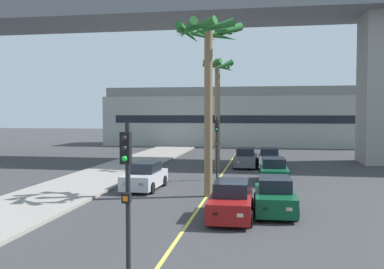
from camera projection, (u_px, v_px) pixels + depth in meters
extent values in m
cube|color=gray|center=(41.00, 200.00, 21.35)|extent=(4.80, 80.00, 0.15)
cube|color=#DBCC4C|center=(218.00, 181.00, 27.90)|extent=(0.14, 56.00, 0.01)
cube|color=slate|center=(232.00, 6.00, 39.10)|extent=(83.95, 8.00, 2.40)
cube|color=gray|center=(378.00, 89.00, 37.36)|extent=(2.80, 4.40, 12.98)
cube|color=#ADB2A8|center=(242.00, 121.00, 58.02)|extent=(36.65, 8.00, 6.56)
cube|color=gray|center=(242.00, 93.00, 57.82)|extent=(35.91, 7.20, 1.20)
cube|color=black|center=(240.00, 119.00, 54.04)|extent=(32.98, 0.04, 1.00)
cube|color=#4C5156|center=(246.00, 160.00, 34.82)|extent=(1.74, 4.12, 0.80)
cube|color=black|center=(246.00, 152.00, 34.94)|extent=(1.41, 2.06, 0.60)
cube|color=#F2EDCC|center=(250.00, 162.00, 32.76)|extent=(0.24, 0.08, 0.14)
cube|color=#F2EDCC|center=(238.00, 162.00, 32.93)|extent=(0.24, 0.08, 0.14)
cylinder|color=black|center=(255.00, 165.00, 33.45)|extent=(0.23, 0.64, 0.64)
cylinder|color=black|center=(234.00, 165.00, 33.73)|extent=(0.23, 0.64, 0.64)
cylinder|color=black|center=(256.00, 162.00, 35.94)|extent=(0.23, 0.64, 0.64)
cylinder|color=black|center=(237.00, 161.00, 36.23)|extent=(0.23, 0.64, 0.64)
cube|color=maroon|center=(231.00, 205.00, 17.95)|extent=(1.75, 4.12, 0.80)
cube|color=black|center=(231.00, 188.00, 18.06)|extent=(1.42, 2.07, 0.60)
cube|color=#F2EDCC|center=(240.00, 215.00, 15.89)|extent=(0.24, 0.08, 0.14)
cube|color=#F2EDCC|center=(215.00, 214.00, 16.03)|extent=(0.24, 0.08, 0.14)
cylinder|color=black|center=(250.00, 219.00, 16.58)|extent=(0.23, 0.64, 0.64)
cylinder|color=black|center=(208.00, 217.00, 16.83)|extent=(0.23, 0.64, 0.64)
cylinder|color=black|center=(251.00, 205.00, 19.09)|extent=(0.23, 0.64, 0.64)
cylinder|color=black|center=(215.00, 204.00, 19.34)|extent=(0.23, 0.64, 0.64)
cube|color=#B7BABF|center=(145.00, 179.00, 24.79)|extent=(1.84, 4.15, 0.80)
cube|color=black|center=(145.00, 167.00, 24.90)|extent=(1.46, 2.10, 0.60)
cube|color=#F2EDCC|center=(141.00, 184.00, 22.73)|extent=(0.24, 0.09, 0.14)
cube|color=#F2EDCC|center=(125.00, 184.00, 22.91)|extent=(0.24, 0.09, 0.14)
cylinder|color=black|center=(152.00, 188.00, 23.40)|extent=(0.24, 0.65, 0.64)
cylinder|color=black|center=(124.00, 187.00, 23.72)|extent=(0.24, 0.65, 0.64)
cylinder|color=black|center=(164.00, 181.00, 25.88)|extent=(0.24, 0.65, 0.64)
cylinder|color=black|center=(138.00, 180.00, 26.21)|extent=(0.24, 0.65, 0.64)
cube|color=#0C4728|center=(275.00, 200.00, 18.95)|extent=(1.80, 4.14, 0.80)
cube|color=black|center=(275.00, 184.00, 19.06)|extent=(1.44, 2.08, 0.60)
cube|color=#F2EDCC|center=(289.00, 209.00, 16.89)|extent=(0.24, 0.09, 0.14)
cube|color=#F2EDCC|center=(265.00, 208.00, 17.02)|extent=(0.24, 0.09, 0.14)
cylinder|color=black|center=(296.00, 213.00, 17.59)|extent=(0.24, 0.65, 0.64)
cylinder|color=black|center=(256.00, 212.00, 17.82)|extent=(0.24, 0.65, 0.64)
cylinder|color=black|center=(291.00, 200.00, 20.10)|extent=(0.24, 0.65, 0.64)
cylinder|color=black|center=(256.00, 199.00, 20.33)|extent=(0.24, 0.65, 0.64)
cube|color=#0C4728|center=(274.00, 173.00, 27.19)|extent=(1.81, 4.15, 0.80)
cube|color=black|center=(274.00, 162.00, 27.30)|extent=(1.45, 2.09, 0.60)
cube|color=#F2EDCC|center=(283.00, 178.00, 25.13)|extent=(0.24, 0.09, 0.14)
cube|color=#F2EDCC|center=(267.00, 177.00, 25.26)|extent=(0.24, 0.09, 0.14)
cylinder|color=black|center=(288.00, 181.00, 25.83)|extent=(0.24, 0.65, 0.64)
cylinder|color=black|center=(261.00, 180.00, 26.06)|extent=(0.24, 0.65, 0.64)
cylinder|color=black|center=(285.00, 175.00, 28.35)|extent=(0.24, 0.65, 0.64)
cylinder|color=black|center=(260.00, 174.00, 28.57)|extent=(0.24, 0.65, 0.64)
cube|color=white|center=(269.00, 160.00, 34.65)|extent=(1.85, 4.16, 0.80)
cube|color=black|center=(269.00, 152.00, 34.76)|extent=(1.47, 2.10, 0.60)
cube|color=#F2EDCC|center=(276.00, 163.00, 32.59)|extent=(0.24, 0.09, 0.14)
cube|color=#F2EDCC|center=(264.00, 163.00, 32.71)|extent=(0.24, 0.09, 0.14)
cylinder|color=black|center=(280.00, 166.00, 33.30)|extent=(0.24, 0.65, 0.64)
cylinder|color=black|center=(259.00, 165.00, 33.51)|extent=(0.24, 0.65, 0.64)
cylinder|color=black|center=(278.00, 162.00, 35.81)|extent=(0.24, 0.65, 0.64)
cylinder|color=black|center=(258.00, 162.00, 36.02)|extent=(0.24, 0.65, 0.64)
cylinder|color=black|center=(128.00, 209.00, 10.34)|extent=(0.12, 0.12, 4.20)
cube|color=black|center=(126.00, 148.00, 10.13)|extent=(0.24, 0.20, 0.76)
sphere|color=black|center=(124.00, 138.00, 10.02)|extent=(0.14, 0.14, 0.14)
sphere|color=black|center=(124.00, 148.00, 10.03)|extent=(0.14, 0.14, 0.14)
sphere|color=#19D83F|center=(124.00, 159.00, 10.04)|extent=(0.14, 0.14, 0.14)
cube|color=black|center=(126.00, 198.00, 10.21)|extent=(0.20, 0.16, 0.24)
cube|color=orange|center=(125.00, 199.00, 10.13)|extent=(0.12, 0.03, 0.12)
cylinder|color=black|center=(217.00, 148.00, 28.11)|extent=(0.12, 0.12, 4.20)
cube|color=black|center=(217.00, 126.00, 27.90)|extent=(0.24, 0.20, 0.76)
sphere|color=black|center=(217.00, 122.00, 27.79)|extent=(0.14, 0.14, 0.14)
sphere|color=black|center=(217.00, 126.00, 27.80)|extent=(0.14, 0.14, 0.14)
sphere|color=#19D83F|center=(217.00, 129.00, 27.81)|extent=(0.14, 0.14, 0.14)
cube|color=black|center=(217.00, 144.00, 27.98)|extent=(0.20, 0.16, 0.24)
cube|color=orange|center=(217.00, 144.00, 27.90)|extent=(0.12, 0.03, 0.12)
cylinder|color=brown|center=(217.00, 117.00, 32.99)|extent=(0.40, 0.40, 8.14)
sphere|color=#236028|center=(218.00, 62.00, 32.77)|extent=(0.60, 0.60, 0.60)
cone|color=#236028|center=(229.00, 67.00, 32.60)|extent=(0.54, 1.78, 1.09)
cone|color=#236028|center=(224.00, 68.00, 33.45)|extent=(1.75, 1.26, 1.02)
cone|color=#236028|center=(214.00, 66.00, 33.60)|extent=(1.79, 1.18, 0.81)
cone|color=#236028|center=(206.00, 65.00, 32.85)|extent=(0.60, 1.81, 0.86)
cone|color=#236028|center=(211.00, 64.00, 32.09)|extent=(1.78, 1.19, 0.80)
cone|color=#236028|center=(223.00, 66.00, 32.00)|extent=(1.72, 1.30, 1.07)
cylinder|color=brown|center=(208.00, 114.00, 22.48)|extent=(0.43, 0.43, 8.78)
sphere|color=#236028|center=(209.00, 26.00, 22.25)|extent=(0.60, 0.60, 0.60)
cone|color=#236028|center=(231.00, 32.00, 22.23)|extent=(0.76, 2.43, 1.02)
cone|color=#236028|center=(228.00, 32.00, 22.76)|extent=(1.72, 2.23, 0.79)
cone|color=#236028|center=(217.00, 36.00, 23.33)|extent=(2.43, 1.07, 1.01)
cone|color=#236028|center=(198.00, 34.00, 23.30)|extent=(2.17, 1.82, 0.88)
cone|color=#236028|center=(188.00, 34.00, 22.79)|extent=(1.11, 2.42, 0.98)
cone|color=#236028|center=(187.00, 29.00, 21.91)|extent=(1.49, 2.34, 0.87)
cone|color=#236028|center=(196.00, 28.00, 21.30)|extent=(2.35, 1.44, 0.95)
cone|color=#236028|center=(211.00, 28.00, 21.09)|extent=(2.43, 0.97, 1.06)
cone|color=#236028|center=(226.00, 30.00, 21.45)|extent=(1.72, 2.21, 1.12)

